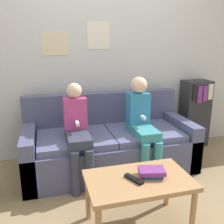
{
  "coord_description": "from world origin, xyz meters",
  "views": [
    {
      "loc": [
        -0.68,
        -2.09,
        1.44
      ],
      "look_at": [
        0.0,
        0.4,
        0.71
      ],
      "focal_mm": 40.0,
      "sensor_mm": 36.0,
      "label": 1
    }
  ],
  "objects_px": {
    "person_left": "(77,129)",
    "person_right": "(142,121)",
    "coffee_table": "(139,185)",
    "tv_remote": "(134,179)",
    "bookshelf": "(194,113)",
    "couch": "(109,144)"
  },
  "relations": [
    {
      "from": "couch",
      "to": "person_right",
      "type": "xyz_separation_m",
      "value": [
        0.33,
        -0.2,
        0.33
      ]
    },
    {
      "from": "person_left",
      "to": "tv_remote",
      "type": "height_order",
      "value": "person_left"
    },
    {
      "from": "coffee_table",
      "to": "couch",
      "type": "bearing_deg",
      "value": 87.95
    },
    {
      "from": "coffee_table",
      "to": "tv_remote",
      "type": "xyz_separation_m",
      "value": [
        -0.05,
        -0.02,
        0.07
      ]
    },
    {
      "from": "person_right",
      "to": "couch",
      "type": "bearing_deg",
      "value": 149.01
    },
    {
      "from": "tv_remote",
      "to": "coffee_table",
      "type": "bearing_deg",
      "value": -4.89
    },
    {
      "from": "tv_remote",
      "to": "bookshelf",
      "type": "bearing_deg",
      "value": 19.18
    },
    {
      "from": "person_right",
      "to": "tv_remote",
      "type": "distance_m",
      "value": 0.98
    },
    {
      "from": "tv_remote",
      "to": "bookshelf",
      "type": "xyz_separation_m",
      "value": [
        1.43,
        1.4,
        0.02
      ]
    },
    {
      "from": "couch",
      "to": "coffee_table",
      "type": "xyz_separation_m",
      "value": [
        -0.04,
        -1.06,
        0.11
      ]
    },
    {
      "from": "person_left",
      "to": "person_right",
      "type": "height_order",
      "value": "person_right"
    },
    {
      "from": "couch",
      "to": "bookshelf",
      "type": "xyz_separation_m",
      "value": [
        1.34,
        0.33,
        0.19
      ]
    },
    {
      "from": "tv_remote",
      "to": "bookshelf",
      "type": "distance_m",
      "value": 2.0
    },
    {
      "from": "person_left",
      "to": "tv_remote",
      "type": "bearing_deg",
      "value": -70.74
    },
    {
      "from": "person_right",
      "to": "coffee_table",
      "type": "bearing_deg",
      "value": -112.99
    },
    {
      "from": "couch",
      "to": "tv_remote",
      "type": "relative_size",
      "value": 11.21
    },
    {
      "from": "person_left",
      "to": "person_right",
      "type": "distance_m",
      "value": 0.72
    },
    {
      "from": "person_left",
      "to": "bookshelf",
      "type": "distance_m",
      "value": 1.81
    },
    {
      "from": "coffee_table",
      "to": "tv_remote",
      "type": "bearing_deg",
      "value": -159.58
    },
    {
      "from": "coffee_table",
      "to": "tv_remote",
      "type": "relative_size",
      "value": 4.71
    },
    {
      "from": "couch",
      "to": "bookshelf",
      "type": "bearing_deg",
      "value": 13.7
    },
    {
      "from": "tv_remote",
      "to": "couch",
      "type": "bearing_deg",
      "value": 60.11
    }
  ]
}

